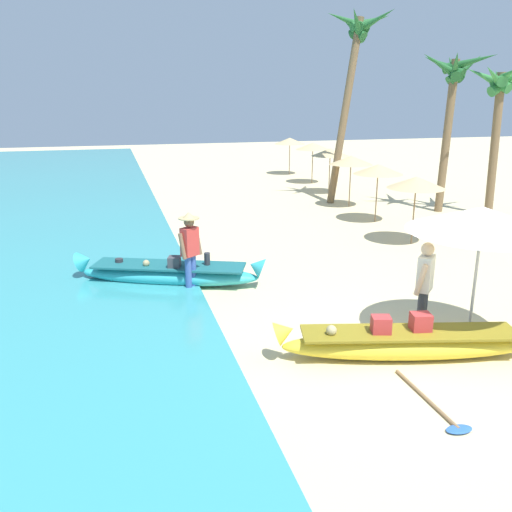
{
  "coord_description": "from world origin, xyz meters",
  "views": [
    {
      "loc": [
        -4.69,
        -7.19,
        4.09
      ],
      "look_at": [
        -1.91,
        3.08,
        0.9
      ],
      "focal_mm": 38.0,
      "sensor_mm": 36.0,
      "label": 1
    }
  ],
  "objects_px": {
    "patio_umbrella_large": "(482,220)",
    "palm_tree_mid_cluster": "(356,50)",
    "boat_yellow_foreground": "(408,343)",
    "person_tourist_customer": "(424,285)",
    "person_vendor_hatted": "(190,246)",
    "palm_tree_tall_inland": "(500,91)",
    "palm_tree_leaning_seaward": "(453,84)",
    "paddle": "(436,408)",
    "boat_cyan_midground": "(169,273)"
  },
  "relations": [
    {
      "from": "boat_yellow_foreground",
      "to": "boat_cyan_midground",
      "type": "height_order",
      "value": "boat_cyan_midground"
    },
    {
      "from": "palm_tree_tall_inland",
      "to": "patio_umbrella_large",
      "type": "bearing_deg",
      "value": -128.56
    },
    {
      "from": "palm_tree_tall_inland",
      "to": "paddle",
      "type": "distance_m",
      "value": 14.25
    },
    {
      "from": "patio_umbrella_large",
      "to": "person_vendor_hatted",
      "type": "bearing_deg",
      "value": 138.47
    },
    {
      "from": "boat_cyan_midground",
      "to": "patio_umbrella_large",
      "type": "distance_m",
      "value": 6.57
    },
    {
      "from": "palm_tree_tall_inland",
      "to": "paddle",
      "type": "relative_size",
      "value": 3.09
    },
    {
      "from": "boat_cyan_midground",
      "to": "patio_umbrella_large",
      "type": "xyz_separation_m",
      "value": [
        4.63,
        -4.27,
        1.88
      ]
    },
    {
      "from": "patio_umbrella_large",
      "to": "paddle",
      "type": "height_order",
      "value": "patio_umbrella_large"
    },
    {
      "from": "paddle",
      "to": "palm_tree_leaning_seaward",
      "type": "bearing_deg",
      "value": 56.57
    },
    {
      "from": "person_vendor_hatted",
      "to": "palm_tree_mid_cluster",
      "type": "height_order",
      "value": "palm_tree_mid_cluster"
    },
    {
      "from": "boat_cyan_midground",
      "to": "person_vendor_hatted",
      "type": "distance_m",
      "value": 0.99
    },
    {
      "from": "palm_tree_leaning_seaward",
      "to": "person_vendor_hatted",
      "type": "bearing_deg",
      "value": -149.37
    },
    {
      "from": "person_tourist_customer",
      "to": "paddle",
      "type": "distance_m",
      "value": 2.5
    },
    {
      "from": "person_tourist_customer",
      "to": "paddle",
      "type": "relative_size",
      "value": 1.04
    },
    {
      "from": "person_vendor_hatted",
      "to": "palm_tree_leaning_seaward",
      "type": "distance_m",
      "value": 12.15
    },
    {
      "from": "patio_umbrella_large",
      "to": "paddle",
      "type": "distance_m",
      "value": 3.24
    },
    {
      "from": "person_vendor_hatted",
      "to": "patio_umbrella_large",
      "type": "xyz_separation_m",
      "value": [
        4.23,
        -3.74,
        1.14
      ]
    },
    {
      "from": "boat_yellow_foreground",
      "to": "palm_tree_tall_inland",
      "type": "distance_m",
      "value": 12.88
    },
    {
      "from": "boat_cyan_midground",
      "to": "palm_tree_tall_inland",
      "type": "height_order",
      "value": "palm_tree_tall_inland"
    },
    {
      "from": "boat_yellow_foreground",
      "to": "patio_umbrella_large",
      "type": "relative_size",
      "value": 1.81
    },
    {
      "from": "palm_tree_tall_inland",
      "to": "palm_tree_leaning_seaward",
      "type": "xyz_separation_m",
      "value": [
        -1.18,
        0.93,
        0.26
      ]
    },
    {
      "from": "person_vendor_hatted",
      "to": "palm_tree_tall_inland",
      "type": "xyz_separation_m",
      "value": [
        11.21,
        5.01,
        3.18
      ]
    },
    {
      "from": "boat_cyan_midground",
      "to": "palm_tree_leaning_seaward",
      "type": "bearing_deg",
      "value": 27.44
    },
    {
      "from": "patio_umbrella_large",
      "to": "palm_tree_leaning_seaward",
      "type": "bearing_deg",
      "value": 59.07
    },
    {
      "from": "boat_yellow_foreground",
      "to": "paddle",
      "type": "relative_size",
      "value": 2.64
    },
    {
      "from": "palm_tree_tall_inland",
      "to": "person_vendor_hatted",
      "type": "bearing_deg",
      "value": -155.9
    },
    {
      "from": "boat_yellow_foreground",
      "to": "palm_tree_leaning_seaward",
      "type": "xyz_separation_m",
      "value": [
        7.13,
        9.95,
        4.17
      ]
    },
    {
      "from": "boat_yellow_foreground",
      "to": "palm_tree_leaning_seaward",
      "type": "distance_m",
      "value": 12.94
    },
    {
      "from": "paddle",
      "to": "boat_cyan_midground",
      "type": "bearing_deg",
      "value": 115.77
    },
    {
      "from": "patio_umbrella_large",
      "to": "palm_tree_tall_inland",
      "type": "relative_size",
      "value": 0.47
    },
    {
      "from": "boat_yellow_foreground",
      "to": "palm_tree_mid_cluster",
      "type": "distance_m",
      "value": 14.31
    },
    {
      "from": "boat_cyan_midground",
      "to": "patio_umbrella_large",
      "type": "relative_size",
      "value": 1.73
    },
    {
      "from": "palm_tree_leaning_seaward",
      "to": "boat_cyan_midground",
      "type": "bearing_deg",
      "value": -152.56
    },
    {
      "from": "palm_tree_mid_cluster",
      "to": "palm_tree_leaning_seaward",
      "type": "bearing_deg",
      "value": -44.74
    },
    {
      "from": "boat_yellow_foreground",
      "to": "person_vendor_hatted",
      "type": "distance_m",
      "value": 5.01
    },
    {
      "from": "person_vendor_hatted",
      "to": "palm_tree_tall_inland",
      "type": "height_order",
      "value": "palm_tree_tall_inland"
    },
    {
      "from": "boat_yellow_foreground",
      "to": "palm_tree_mid_cluster",
      "type": "height_order",
      "value": "palm_tree_mid_cluster"
    },
    {
      "from": "person_tourist_customer",
      "to": "palm_tree_tall_inland",
      "type": "height_order",
      "value": "palm_tree_tall_inland"
    },
    {
      "from": "boat_yellow_foreground",
      "to": "person_tourist_customer",
      "type": "relative_size",
      "value": 2.54
    },
    {
      "from": "palm_tree_tall_inland",
      "to": "paddle",
      "type": "bearing_deg",
      "value": -129.71
    },
    {
      "from": "boat_cyan_midground",
      "to": "person_vendor_hatted",
      "type": "xyz_separation_m",
      "value": [
        0.4,
        -0.52,
        0.74
      ]
    },
    {
      "from": "person_vendor_hatted",
      "to": "palm_tree_mid_cluster",
      "type": "distance_m",
      "value": 12.2
    },
    {
      "from": "palm_tree_mid_cluster",
      "to": "paddle",
      "type": "bearing_deg",
      "value": -109.89
    },
    {
      "from": "person_vendor_hatted",
      "to": "palm_tree_leaning_seaward",
      "type": "xyz_separation_m",
      "value": [
        10.03,
        5.94,
        3.44
      ]
    },
    {
      "from": "patio_umbrella_large",
      "to": "palm_tree_leaning_seaward",
      "type": "height_order",
      "value": "palm_tree_leaning_seaward"
    },
    {
      "from": "person_vendor_hatted",
      "to": "palm_tree_mid_cluster",
      "type": "xyz_separation_m",
      "value": [
        7.52,
        8.42,
        4.63
      ]
    },
    {
      "from": "patio_umbrella_large",
      "to": "palm_tree_mid_cluster",
      "type": "distance_m",
      "value": 13.08
    },
    {
      "from": "person_tourist_customer",
      "to": "palm_tree_leaning_seaward",
      "type": "height_order",
      "value": "palm_tree_leaning_seaward"
    },
    {
      "from": "palm_tree_leaning_seaward",
      "to": "palm_tree_tall_inland",
      "type": "bearing_deg",
      "value": -38.23
    },
    {
      "from": "person_vendor_hatted",
      "to": "palm_tree_tall_inland",
      "type": "distance_m",
      "value": 12.68
    }
  ]
}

